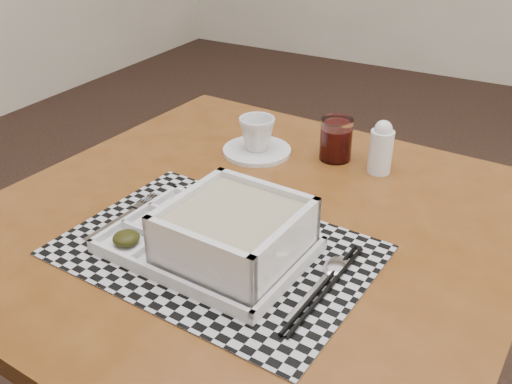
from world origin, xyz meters
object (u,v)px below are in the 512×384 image
juice_glass (336,141)px  creamer_bottle (381,148)px  cup (257,133)px  dining_table (251,248)px  serving_tray (227,237)px

juice_glass → creamer_bottle: 0.10m
cup → dining_table: bearing=-44.1°
cup → creamer_bottle: size_ratio=0.69×
dining_table → cup: (-0.12, 0.23, 0.12)m
serving_tray → creamer_bottle: (0.11, 0.41, 0.01)m
creamer_bottle → serving_tray: bearing=-105.2°
dining_table → creamer_bottle: 0.34m
serving_tray → cup: (-0.15, 0.37, 0.01)m
serving_tray → dining_table: bearing=103.6°
dining_table → creamer_bottle: creamer_bottle is taller
dining_table → creamer_bottle: bearing=62.9°
creamer_bottle → juice_glass: bearing=172.6°
serving_tray → juice_glass: 0.42m
cup → creamer_bottle: creamer_bottle is taller
cup → juice_glass: bearing=38.7°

